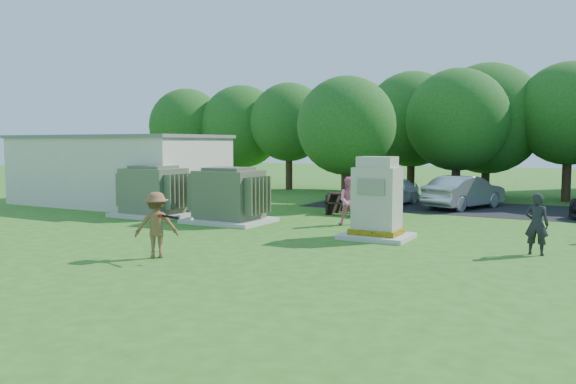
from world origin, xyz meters
The scene contains 15 objects.
ground centered at (0.00, 0.00, 0.00)m, with size 120.00×120.00×0.00m, color #2D6619.
service_building centered at (-11.00, 7.00, 1.60)m, with size 10.00×5.00×3.20m, color beige.
service_building_roof centered at (-11.00, 7.00, 3.27)m, with size 10.20×5.20×0.15m, color slate.
parking_strip centered at (7.00, 13.50, 0.01)m, with size 20.00×6.00×0.01m, color #232326.
transformer_left centered at (-6.50, 4.50, 0.97)m, with size 3.00×2.40×2.07m.
transformer_right centered at (-2.80, 4.50, 0.97)m, with size 3.00×2.40×2.07m.
generator_cabinet centered at (3.30, 3.74, 1.12)m, with size 2.10×1.72×2.56m.
picnic_table centered at (0.44, 8.91, 0.55)m, with size 2.05×1.54×0.88m.
batter centered at (-0.73, -1.80, 0.86)m, with size 1.11×0.64×1.72m, color brown.
person_by_generator centered at (7.92, 3.30, 0.83)m, with size 0.60×0.40×1.66m, color black.
person_at_picnic centered at (1.51, 5.93, 0.88)m, with size 0.86×0.67×1.77m, color pink.
car_white centered at (0.68, 13.12, 0.67)m, with size 1.59×3.94×1.34m, color silver.
car_silver_a centered at (4.07, 13.35, 0.75)m, with size 1.58×4.53×1.49m, color silver.
batting_equipment centered at (-0.17, -1.92, 1.12)m, with size 1.11×0.39×0.13m.
tree_row centered at (1.75, 18.50, 4.15)m, with size 41.30×13.30×7.30m.
Camera 1 is at (9.19, -12.84, 2.99)m, focal length 35.00 mm.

